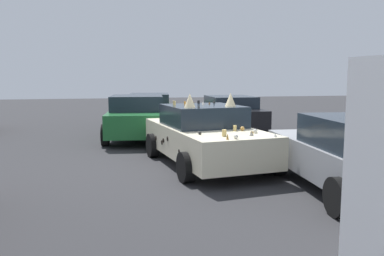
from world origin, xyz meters
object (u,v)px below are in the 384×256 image
object	(u,v)px
parked_sedan_row_back_center	(229,113)
parked_sedan_behind_right	(150,108)
art_car_decorated	(204,136)
parked_sedan_far_right	(352,154)
parked_sedan_behind_left	(137,117)

from	to	relation	value
parked_sedan_row_back_center	parked_sedan_behind_right	bearing A→B (deg)	45.77
art_car_decorated	parked_sedan_far_right	xyz separation A→B (m)	(-2.76, -2.07, -0.00)
parked_sedan_row_back_center	parked_sedan_behind_left	size ratio (longest dim) A/B	1.00
art_car_decorated	parked_sedan_row_back_center	distance (m)	6.07
parked_sedan_behind_left	parked_sedan_behind_right	world-z (taller)	parked_sedan_behind_left
art_car_decorated	parked_sedan_row_back_center	size ratio (longest dim) A/B	1.03
parked_sedan_row_back_center	parked_sedan_far_right	bearing A→B (deg)	179.71
parked_sedan_row_back_center	art_car_decorated	bearing A→B (deg)	158.70
parked_sedan_row_back_center	parked_sedan_behind_left	bearing A→B (deg)	110.98
art_car_decorated	parked_sedan_behind_right	xyz separation A→B (m)	(8.46, 0.37, -0.01)
parked_sedan_row_back_center	parked_sedan_far_right	distance (m)	8.35
parked_sedan_far_right	art_car_decorated	bearing A→B (deg)	41.41
art_car_decorated	parked_sedan_behind_right	bearing A→B (deg)	174.86
parked_sedan_row_back_center	parked_sedan_behind_right	xyz separation A→B (m)	(2.88, 2.77, -0.00)
parked_sedan_behind_left	parked_sedan_row_back_center	bearing A→B (deg)	-64.43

